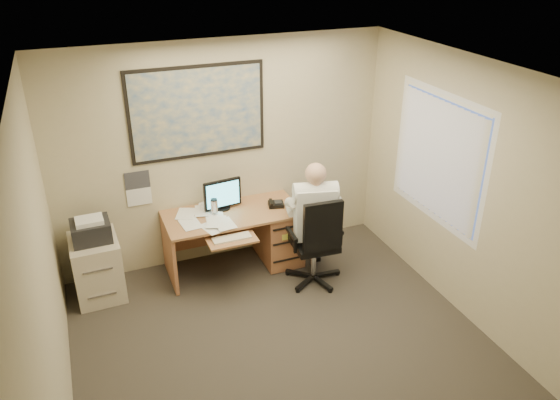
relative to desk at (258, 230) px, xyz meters
name	(u,v)px	position (x,y,z in m)	size (l,w,h in m)	color
room_shell	(298,245)	(-0.30, -1.90, 0.91)	(4.00, 4.50, 2.70)	#332E27
desk	(258,230)	(0.00, 0.00, 0.00)	(1.60, 0.97, 1.12)	#AB7549
world_map	(198,112)	(-0.58, 0.33, 1.46)	(1.56, 0.03, 1.06)	#1E4C93
wall_calendar	(138,189)	(-1.33, 0.34, 0.64)	(0.28, 0.01, 0.42)	white
window_blinds	(438,158)	(1.67, -1.10, 1.11)	(0.06, 1.40, 1.30)	#EEE7CD
filing_cabinet	(97,262)	(-1.91, 0.00, -0.02)	(0.52, 0.62, 0.98)	beige
office_chair	(316,258)	(0.46, -0.68, -0.11)	(0.72, 0.72, 1.14)	black
person	(314,224)	(0.46, -0.60, 0.30)	(0.63, 0.90, 1.48)	white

